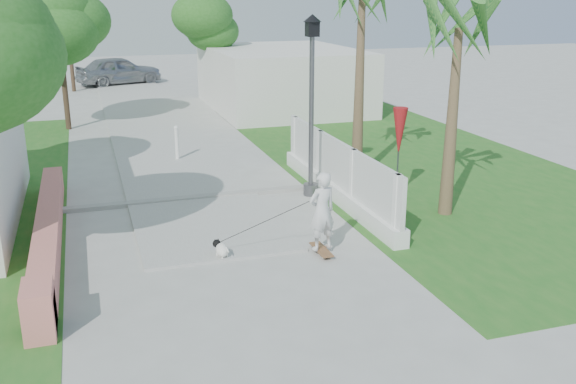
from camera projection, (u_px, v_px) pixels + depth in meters
name	position (u px, v px, depth m)	size (l,w,h in m)	color
ground	(257.00, 309.00, 10.44)	(90.00, 90.00, 0.00)	#B7B7B2
path_strip	(140.00, 107.00, 28.61)	(3.20, 36.00, 0.06)	#B7B7B2
curb	(194.00, 198.00, 15.88)	(6.50, 0.25, 0.10)	#999993
grass_right	(408.00, 159.00, 19.75)	(8.00, 20.00, 0.01)	#25651F
pink_wall	(48.00, 237.00, 12.62)	(0.45, 8.20, 0.80)	#DB7870
lattice_fence	(337.00, 178.00, 15.82)	(0.35, 7.00, 1.50)	white
building_right	(281.00, 78.00, 28.16)	(6.00, 8.00, 2.60)	silver
street_lamp	(311.00, 100.00, 15.56)	(0.44, 0.44, 4.44)	#59595E
bollard	(177.00, 142.00, 19.42)	(0.14, 0.14, 1.09)	white
patio_umbrella	(399.00, 133.00, 15.43)	(0.36, 0.36, 2.30)	#59595E
tree_path_left	(59.00, 24.00, 22.96)	(3.40, 3.40, 5.23)	#4C3826
tree_path_right	(208.00, 26.00, 28.50)	(3.00, 3.00, 4.79)	#4C3826
tree_path_far	(67.00, 15.00, 32.11)	(3.20, 3.20, 5.17)	#4C3826
palm_far	(362.00, 10.00, 16.35)	(1.80, 1.80, 5.30)	brown
palm_near	(458.00, 40.00, 13.74)	(1.80, 1.80, 4.70)	brown
skateboarder	(284.00, 219.00, 12.38)	(2.24, 0.94, 1.67)	brown
dog	(221.00, 249.00, 12.35)	(0.36, 0.51, 0.36)	white
parked_car	(119.00, 70.00, 35.49)	(1.85, 4.59, 1.57)	#B5B8BD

